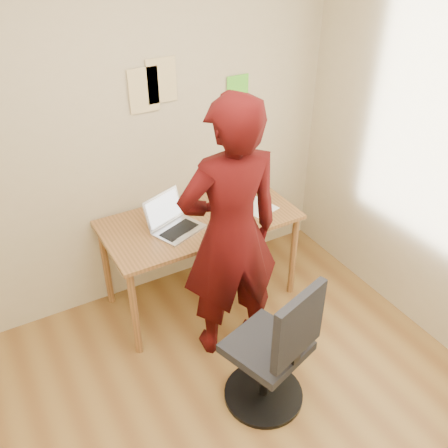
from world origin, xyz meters
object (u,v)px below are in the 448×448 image
office_chair (275,356)px  person (230,235)px  desk (200,228)px  laptop (173,222)px  phone (236,225)px

office_chair → person: person is taller
office_chair → desk: bearing=68.6°
laptop → person: person is taller
phone → office_chair: (-0.26, -0.89, -0.33)m
desk → office_chair: (-0.08, -1.10, -0.24)m
phone → person: person is taller
laptop → phone: bearing=-46.1°
office_chair → person: (0.03, 0.59, 0.51)m
laptop → phone: (0.40, -0.18, -0.05)m
desk → office_chair: 1.13m
desk → phone: phone is taller
desk → phone: (0.19, -0.21, 0.09)m
person → phone: bearing=-120.0°
desk → office_chair: size_ratio=1.45×
desk → person: 0.58m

